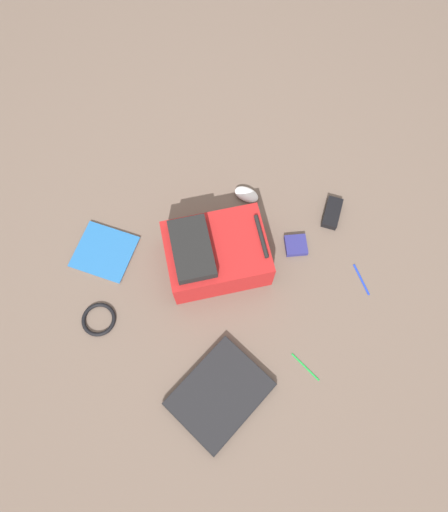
# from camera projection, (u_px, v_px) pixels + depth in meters

# --- Properties ---
(ground_plane) EXTENTS (3.86, 3.86, 0.00)m
(ground_plane) POSITION_uv_depth(u_px,v_px,m) (217.00, 261.00, 1.87)
(ground_plane) COLOR brown
(backpack) EXTENTS (0.48, 0.44, 0.21)m
(backpack) POSITION_uv_depth(u_px,v_px,m) (214.00, 254.00, 1.79)
(backpack) COLOR maroon
(backpack) RESTS_ON ground_plane
(laptop) EXTENTS (0.36, 0.29, 0.03)m
(laptop) POSITION_uv_depth(u_px,v_px,m) (220.00, 394.00, 1.67)
(laptop) COLOR black
(laptop) RESTS_ON ground_plane
(book_red) EXTENTS (0.30, 0.30, 0.01)m
(book_red) POSITION_uv_depth(u_px,v_px,m) (105.00, 252.00, 1.88)
(book_red) COLOR silver
(book_red) RESTS_ON ground_plane
(computer_mouse) EXTENTS (0.10, 0.12, 0.04)m
(computer_mouse) POSITION_uv_depth(u_px,v_px,m) (246.00, 194.00, 1.96)
(computer_mouse) COLOR silver
(computer_mouse) RESTS_ON ground_plane
(cable_coil) EXTENTS (0.13, 0.13, 0.02)m
(cable_coil) POSITION_uv_depth(u_px,v_px,m) (99.00, 319.00, 1.78)
(cable_coil) COLOR black
(cable_coil) RESTS_ON ground_plane
(power_brick) EXTENTS (0.15, 0.13, 0.03)m
(power_brick) POSITION_uv_depth(u_px,v_px,m) (332.00, 213.00, 1.93)
(power_brick) COLOR black
(power_brick) RESTS_ON ground_plane
(pen_black) EXTENTS (0.06, 0.13, 0.01)m
(pen_black) POSITION_uv_depth(u_px,v_px,m) (362.00, 279.00, 1.84)
(pen_black) COLOR #1933B2
(pen_black) RESTS_ON ground_plane
(pen_blue) EXTENTS (0.01, 0.14, 0.01)m
(pen_blue) POSITION_uv_depth(u_px,v_px,m) (305.00, 367.00, 1.72)
(pen_blue) COLOR #198C33
(pen_blue) RESTS_ON ground_plane
(earbud_pouch) EXTENTS (0.12, 0.12, 0.02)m
(earbud_pouch) POSITION_uv_depth(u_px,v_px,m) (296.00, 245.00, 1.88)
(earbud_pouch) COLOR navy
(earbud_pouch) RESTS_ON ground_plane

